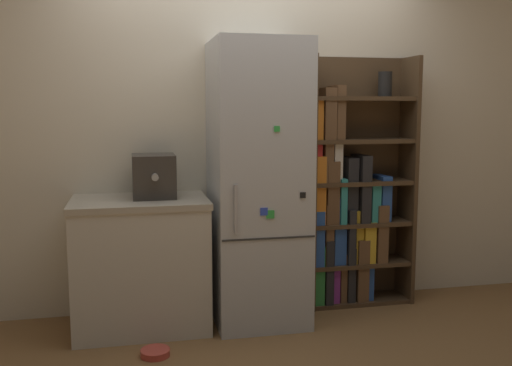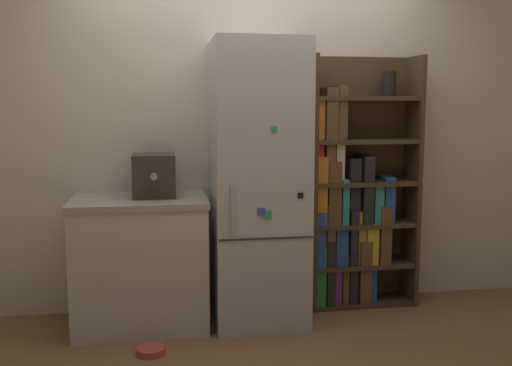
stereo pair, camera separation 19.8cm
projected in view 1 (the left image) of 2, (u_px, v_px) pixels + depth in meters
ground_plane at (262, 325)px, 3.86m from camera, size 16.00×16.00×0.00m
wall_back at (247, 130)px, 4.15m from camera, size 8.00×0.05×2.60m
refrigerator at (258, 183)px, 3.85m from camera, size 0.61×0.67×1.90m
bookshelf at (347, 201)px, 4.22m from camera, size 0.80×0.30×1.83m
kitchen_counter at (141, 263)px, 3.77m from camera, size 0.88×0.62×0.87m
espresso_machine at (154, 176)px, 3.77m from camera, size 0.28×0.38×0.28m
pet_bowl at (155, 352)px, 3.37m from camera, size 0.18×0.18×0.04m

